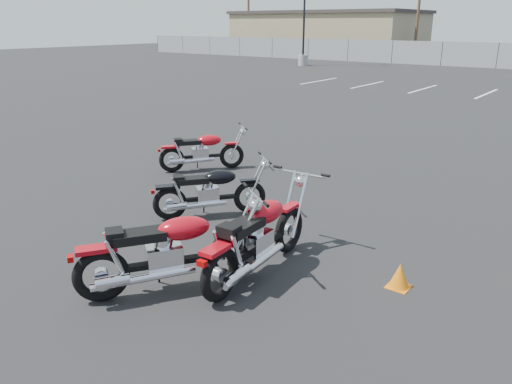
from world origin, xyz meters
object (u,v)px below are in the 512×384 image
Objects in this scene: motorcycle_third_red at (258,237)px; motorcycle_rear_red at (168,252)px; motorcycle_second_black at (210,191)px; motorcycle_front_red at (202,151)px.

motorcycle_rear_red is (-0.61, -1.01, -0.00)m from motorcycle_third_red.
motorcycle_second_black is 0.76× the size of motorcycle_third_red.
motorcycle_third_red is (1.89, -1.16, 0.08)m from motorcycle_second_black.
motorcycle_rear_red is (3.34, -4.16, 0.08)m from motorcycle_front_red.
motorcycle_rear_red is at bearing -59.26° from motorcycle_second_black.
motorcycle_second_black is at bearing 148.51° from motorcycle_third_red.
motorcycle_rear_red is at bearing -51.19° from motorcycle_front_red.
motorcycle_third_red is at bearing -31.49° from motorcycle_second_black.
motorcycle_second_black is at bearing 120.74° from motorcycle_rear_red.
motorcycle_front_red is 0.75× the size of motorcycle_third_red.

